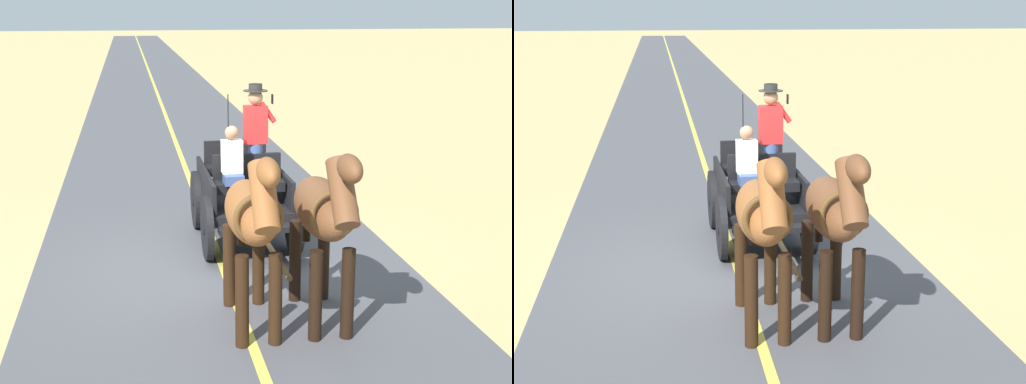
% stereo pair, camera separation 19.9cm
% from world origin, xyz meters
% --- Properties ---
extents(ground_plane, '(200.00, 200.00, 0.00)m').
position_xyz_m(ground_plane, '(0.00, 0.00, 0.00)').
color(ground_plane, tan).
extents(road_surface, '(5.30, 160.00, 0.01)m').
position_xyz_m(road_surface, '(0.00, 0.00, 0.00)').
color(road_surface, '#4C4C51').
rests_on(road_surface, ground).
extents(road_centre_stripe, '(0.12, 160.00, 0.00)m').
position_xyz_m(road_centre_stripe, '(0.00, 0.00, 0.01)').
color(road_centre_stripe, '#DBCC4C').
rests_on(road_centre_stripe, road_surface).
extents(horse_drawn_carriage, '(1.43, 4.50, 2.50)m').
position_xyz_m(horse_drawn_carriage, '(-0.48, -0.80, 0.82)').
color(horse_drawn_carriage, black).
rests_on(horse_drawn_carriage, ground).
extents(horse_near_side, '(0.61, 2.13, 2.21)m').
position_xyz_m(horse_near_side, '(-0.90, 2.22, 1.32)').
color(horse_near_side, brown).
rests_on(horse_near_side, ground).
extents(horse_off_side, '(0.59, 2.13, 2.21)m').
position_xyz_m(horse_off_side, '(-0.08, 2.23, 1.32)').
color(horse_off_side, brown).
rests_on(horse_off_side, ground).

